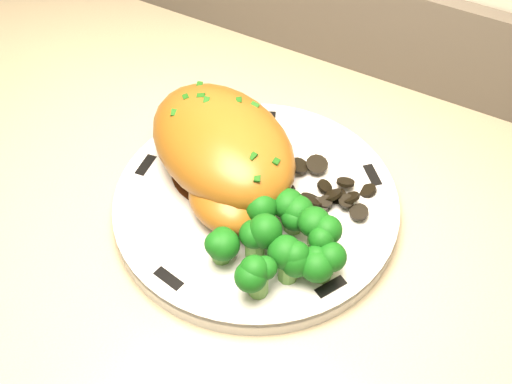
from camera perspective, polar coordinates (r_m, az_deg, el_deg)
The scene contains 11 objects.
counter at distance 1.09m, azimuth -14.61°, elevation -12.40°, with size 1.99×0.66×0.98m.
plate at distance 0.64m, azimuth 0.00°, elevation -1.14°, with size 0.28×0.28×0.02m, color silver.
rim_accent_0 at distance 0.66m, azimuth 10.29°, elevation 1.48°, with size 0.03×0.01×0.00m, color black.
rim_accent_1 at distance 0.72m, azimuth 0.59°, elevation 6.88°, with size 0.03×0.01×0.00m, color black.
rim_accent_2 at distance 0.67m, azimuth -9.77°, elevation 2.36°, with size 0.03×0.01×0.00m, color black.
rim_accent_3 at distance 0.58m, azimuth -7.77°, elevation -7.65°, with size 0.03×0.01×0.00m, color black.
rim_accent_4 at distance 0.57m, azimuth 6.66°, elevation -8.39°, with size 0.03×0.01×0.00m, color black.
gravy_pool at distance 0.66m, azimuth -2.88°, elevation 2.10°, with size 0.11×0.11×0.00m, color #37180A.
chicken_breast at distance 0.63m, azimuth -2.98°, elevation 3.72°, with size 0.22×0.20×0.07m.
mushroom_pile at distance 0.63m, azimuth 6.29°, elevation -0.63°, with size 0.08×0.06×0.02m.
broccoli_florets at distance 0.57m, azimuth 1.86°, elevation -4.51°, with size 0.11×0.10×0.04m.
Camera 1 is at (0.73, 1.36, 1.36)m, focal length 45.00 mm.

